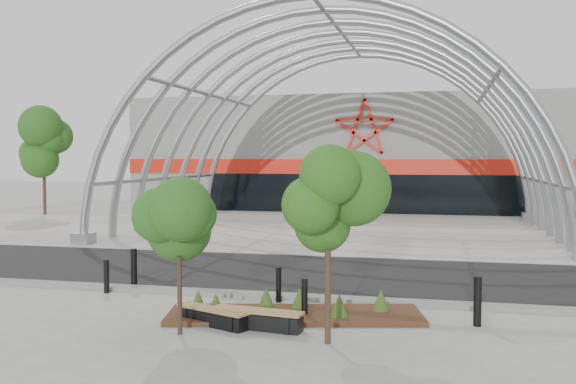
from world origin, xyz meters
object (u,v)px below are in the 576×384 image
(bench_0, at_px, (213,317))
(bollard_2, at_px, (305,298))
(bench_1, at_px, (257,319))
(street_tree_1, at_px, (328,211))
(street_tree_0, at_px, (179,225))

(bench_0, xyz_separation_m, bollard_2, (1.86, 1.12, 0.27))
(bollard_2, bearing_deg, bench_1, -124.50)
(street_tree_1, relative_size, bench_1, 1.78)
(street_tree_1, distance_m, bench_1, 3.07)
(street_tree_1, bearing_deg, street_tree_0, -179.05)
(bench_0, relative_size, bench_1, 0.90)
(street_tree_0, height_order, street_tree_1, street_tree_1)
(street_tree_0, distance_m, street_tree_1, 3.19)
(street_tree_1, height_order, bollard_2, street_tree_1)
(street_tree_1, height_order, bench_1, street_tree_1)
(street_tree_1, xyz_separation_m, bench_0, (-2.73, 0.77, -2.49))
(street_tree_1, bearing_deg, bollard_2, 114.82)
(bench_1, bearing_deg, bench_0, 177.27)
(bench_0, height_order, bollard_2, bollard_2)
(street_tree_1, bearing_deg, bench_0, 164.36)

